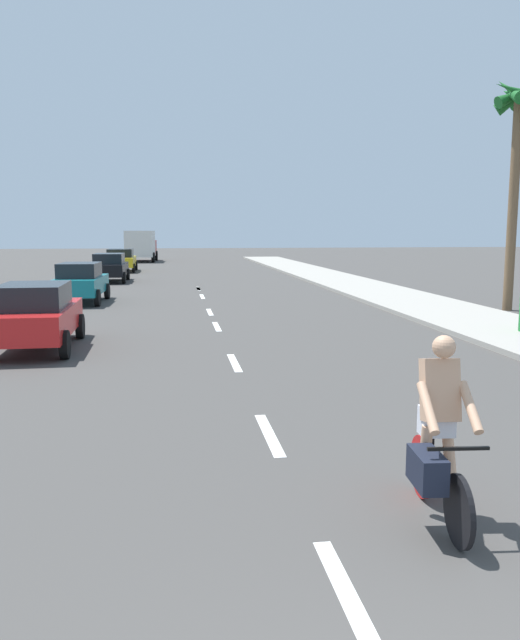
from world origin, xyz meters
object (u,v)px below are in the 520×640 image
cyclist (437,439)px  parked_car_yellow (121,259)px  parked_car_black (110,267)px  parked_car_teal (81,282)px  delivery_truck (141,245)px  palm_tree_mid (518,124)px  parked_car_red (36,314)px

cyclist → parked_car_yellow: size_ratio=0.41×
cyclist → parked_car_black: cyclist is taller
parked_car_teal → delivery_truck: bearing=90.7°
parked_car_black → parked_car_yellow: bearing=91.0°
delivery_truck → palm_tree_mid: size_ratio=0.78×
cyclist → parked_car_teal: (-5.98, 19.37, 0.00)m
cyclist → palm_tree_mid: (9.29, 14.85, 5.55)m
cyclist → delivery_truck: delivery_truck is taller
cyclist → parked_car_yellow: cyclist is taller
parked_car_red → parked_car_teal: (-0.31, 9.68, -0.00)m
palm_tree_mid → parked_car_yellow: bearing=123.1°
parked_car_teal → cyclist: bearing=-70.7°
parked_car_black → palm_tree_mid: 21.74m
parked_car_red → parked_car_black: size_ratio=0.96×
parked_car_red → palm_tree_mid: size_ratio=0.49×
parked_car_black → delivery_truck: bearing=88.9°
cyclist → parked_car_black: bearing=-73.8°
palm_tree_mid → parked_car_teal: bearing=163.5°
parked_car_teal → parked_car_black: 10.09m
delivery_truck → parked_car_black: bearing=-89.3°
parked_car_teal → parked_car_yellow: same height
cyclist → palm_tree_mid: bearing=-117.0°
parked_car_yellow → delivery_truck: 14.15m
cyclist → parked_car_yellow: 38.60m
parked_car_yellow → delivery_truck: bearing=87.1°
parked_car_teal → parked_car_black: same height
parked_car_black → delivery_truck: 22.82m
parked_car_red → parked_car_black: same height
parked_car_black → palm_tree_mid: palm_tree_mid is taller
cyclist → parked_car_red: cyclist is taller
parked_car_red → delivery_truck: 42.58m
palm_tree_mid → parked_car_red: bearing=-161.0°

